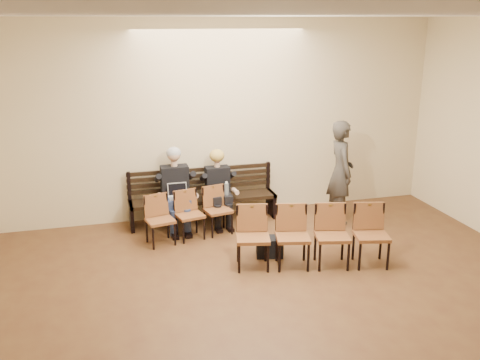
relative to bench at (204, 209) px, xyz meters
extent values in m
cube|color=beige|center=(0.40, 0.35, 1.52)|extent=(8.00, 0.02, 3.50)
cube|color=white|center=(0.40, -4.65, 3.27)|extent=(8.00, 10.00, 0.02)
cube|color=black|center=(0.00, 0.00, 0.00)|extent=(2.60, 0.90, 0.45)
cube|color=silver|center=(-0.49, -0.36, 0.34)|extent=(0.33, 0.26, 0.24)
cylinder|color=silver|center=(0.34, -0.35, 0.35)|extent=(0.09, 0.09, 0.24)
cube|color=black|center=(0.68, -1.68, -0.08)|extent=(0.46, 0.36, 0.30)
imported|color=#36312C|center=(2.33, -0.60, 0.82)|extent=(0.60, 0.82, 2.09)
cube|color=brown|center=(-0.36, -0.69, 0.17)|extent=(1.48, 0.72, 0.79)
cube|color=brown|center=(1.17, -2.17, 0.23)|extent=(2.25, 0.96, 0.90)
camera|label=1|loc=(-1.71, -8.77, 3.26)|focal=40.00mm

